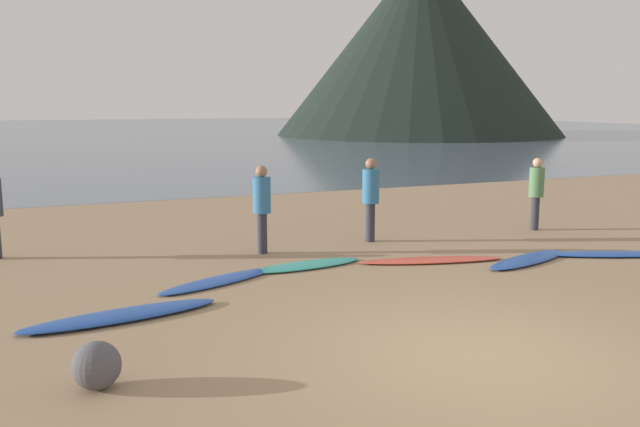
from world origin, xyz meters
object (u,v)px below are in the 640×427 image
object	(u,v)px
surfboard_0	(121,315)
beach_rock_near	(97,365)
surfboard_2	(306,265)
person_0	(371,193)
surfboard_4	(528,259)
surfboard_5	(613,254)
person_2	(536,188)
person_3	(262,202)
surfboard_3	(431,260)
surfboard_1	(219,281)

from	to	relation	value
surfboard_0	beach_rock_near	world-z (taller)	beach_rock_near
surfboard_2	beach_rock_near	xyz separation A→B (m)	(-3.75, -3.83, 0.21)
surfboard_0	person_0	world-z (taller)	person_0
surfboard_4	beach_rock_near	distance (m)	8.07
surfboard_2	surfboard_5	xyz separation A→B (m)	(5.62, -1.44, 0.01)
surfboard_2	person_2	size ratio (longest dim) A/B	1.30
surfboard_2	surfboard_5	world-z (taller)	surfboard_5
person_3	surfboard_4	bearing A→B (deg)	75.86
surfboard_3	surfboard_4	distance (m)	1.77
person_2	person_3	distance (m)	6.39
surfboard_3	person_0	xyz separation A→B (m)	(-0.20, 2.03, 0.98)
surfboard_2	person_0	world-z (taller)	person_0
person_0	surfboard_0	bearing A→B (deg)	127.33
person_2	beach_rock_near	xyz separation A→B (m)	(-9.77, -5.02, -0.71)
surfboard_0	person_2	xyz separation A→B (m)	(9.30, 2.87, 0.91)
surfboard_0	person_0	bearing A→B (deg)	21.41
person_2	person_3	size ratio (longest dim) A/B	0.97
surfboard_2	beach_rock_near	size ratio (longest dim) A/B	4.32
surfboard_3	person_3	world-z (taller)	person_3
surfboard_1	surfboard_2	distance (m)	1.71
surfboard_1	surfboard_5	bearing A→B (deg)	-31.72
beach_rock_near	person_3	bearing A→B (deg)	56.69
surfboard_3	beach_rock_near	size ratio (longest dim) A/B	5.42
surfboard_4	beach_rock_near	bearing A→B (deg)	-179.62
surfboard_0	person_3	bearing A→B (deg)	36.18
surfboard_3	beach_rock_near	xyz separation A→B (m)	(-5.97, -3.31, 0.21)
surfboard_3	person_0	distance (m)	2.26
surfboard_3	surfboard_5	world-z (taller)	surfboard_5
surfboard_0	person_2	size ratio (longest dim) A/B	1.62
surfboard_1	surfboard_4	bearing A→B (deg)	-31.52
person_3	surfboard_0	bearing A→B (deg)	-28.04
surfboard_0	beach_rock_near	xyz separation A→B (m)	(-0.46, -2.15, 0.20)
surfboard_5	surfboard_3	bearing A→B (deg)	-173.16
person_0	person_3	distance (m)	2.40
surfboard_4	surfboard_0	bearing A→B (deg)	165.19
surfboard_0	surfboard_3	bearing A→B (deg)	2.30
surfboard_4	surfboard_2	bearing A→B (deg)	144.26
surfboard_0	surfboard_4	xyz separation A→B (m)	(7.16, 0.50, -0.01)
surfboard_0	person_3	distance (m)	4.28
surfboard_3	beach_rock_near	bearing A→B (deg)	-136.53
person_2	person_0	bearing A→B (deg)	-76.07
surfboard_3	beach_rock_near	world-z (taller)	beach_rock_near
person_0	beach_rock_near	world-z (taller)	person_0
surfboard_0	surfboard_1	distance (m)	2.07
surfboard_1	person_3	size ratio (longest dim) A/B	1.34
surfboard_1	person_2	bearing A→B (deg)	-11.83
surfboard_2	surfboard_5	distance (m)	5.80
surfboard_5	person_2	xyz separation A→B (m)	(0.39, 2.64, 0.92)
beach_rock_near	surfboard_1	bearing A→B (deg)	58.42
surfboard_0	surfboard_1	size ratio (longest dim) A/B	1.17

